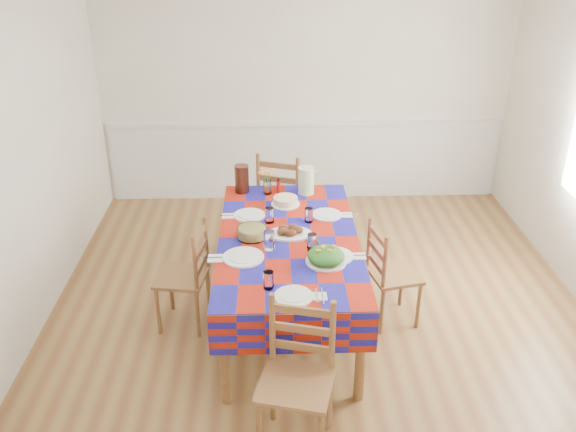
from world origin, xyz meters
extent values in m
cube|color=brown|center=(0.00, 0.00, -0.02)|extent=(4.50, 5.00, 0.04)
cube|color=beige|center=(0.00, 2.52, 1.35)|extent=(4.50, 0.04, 2.70)
cube|color=beige|center=(-2.27, 0.00, 1.35)|extent=(0.04, 5.00, 2.70)
cube|color=silver|center=(0.00, 2.47, 0.90)|extent=(4.41, 0.06, 0.04)
cube|color=silver|center=(0.00, 2.48, 0.45)|extent=(4.41, 0.03, 0.90)
cylinder|color=brown|center=(-0.71, -0.88, 0.36)|extent=(0.07, 0.07, 0.73)
cylinder|color=brown|center=(0.19, -0.88, 0.36)|extent=(0.07, 0.07, 0.73)
cylinder|color=brown|center=(-0.71, 0.94, 0.36)|extent=(0.07, 0.07, 0.73)
cylinder|color=brown|center=(0.19, 0.94, 0.36)|extent=(0.07, 0.07, 0.73)
cube|color=brown|center=(-0.26, 0.03, 0.75)|extent=(1.03, 1.95, 0.04)
cube|color=#9C1A0D|center=(-0.26, 0.03, 0.77)|extent=(1.07, 1.99, 0.01)
cube|color=#9C1A0D|center=(-0.80, 0.03, 0.62)|extent=(0.01, 1.99, 0.31)
cube|color=#9C1A0D|center=(0.27, 0.03, 0.62)|extent=(0.01, 1.99, 0.31)
cube|color=#9C1A0D|center=(-0.26, -0.97, 0.62)|extent=(1.07, 0.01, 0.31)
cube|color=#9C1A0D|center=(-0.26, 1.03, 0.62)|extent=(1.07, 0.01, 0.31)
cylinder|color=white|center=(-0.26, -0.79, 0.78)|extent=(0.25, 0.25, 0.01)
cylinder|color=white|center=(-0.26, -0.79, 0.79)|extent=(0.18, 0.18, 0.01)
cylinder|color=white|center=(-0.42, -0.68, 0.84)|extent=(0.07, 0.07, 0.12)
cube|color=white|center=(-0.09, -0.79, 0.78)|extent=(0.09, 0.09, 0.01)
cube|color=silver|center=(-0.10, -0.79, 0.79)|extent=(0.01, 0.16, 0.00)
cube|color=silver|center=(-0.07, -0.79, 0.79)|extent=(0.01, 0.19, 0.00)
cylinder|color=white|center=(-0.60, -0.28, 0.79)|extent=(0.30, 0.30, 0.02)
cylinder|color=white|center=(-0.60, -0.28, 0.80)|extent=(0.21, 0.21, 0.01)
cylinder|color=white|center=(-0.41, -0.15, 0.85)|extent=(0.08, 0.08, 0.14)
cube|color=white|center=(-0.80, -0.28, 0.78)|extent=(0.11, 0.11, 0.01)
cube|color=silver|center=(-0.82, -0.28, 0.79)|extent=(0.19, 0.01, 0.00)
cube|color=silver|center=(-0.77, -0.28, 0.79)|extent=(0.22, 0.01, 0.00)
cylinder|color=white|center=(-0.57, 0.40, 0.78)|extent=(0.26, 0.26, 0.01)
cylinder|color=white|center=(-0.57, 0.40, 0.79)|extent=(0.18, 0.18, 0.01)
cylinder|color=white|center=(-0.41, 0.28, 0.84)|extent=(0.07, 0.07, 0.13)
cube|color=white|center=(-0.75, 0.40, 0.78)|extent=(0.10, 0.10, 0.01)
cube|color=silver|center=(-0.76, 0.40, 0.79)|extent=(0.17, 0.01, 0.00)
cube|color=silver|center=(-0.73, 0.40, 0.79)|extent=(0.19, 0.01, 0.00)
cylinder|color=white|center=(0.07, -0.28, 0.78)|extent=(0.26, 0.26, 0.01)
cylinder|color=white|center=(0.07, -0.28, 0.79)|extent=(0.18, 0.18, 0.01)
cylinder|color=white|center=(-0.10, -0.17, 0.84)|extent=(0.07, 0.07, 0.12)
cube|color=white|center=(0.24, -0.28, 0.78)|extent=(0.10, 0.10, 0.01)
cube|color=silver|center=(0.22, -0.28, 0.79)|extent=(0.16, 0.01, 0.00)
cube|color=silver|center=(0.26, -0.28, 0.79)|extent=(0.19, 0.01, 0.00)
cylinder|color=white|center=(0.06, 0.39, 0.78)|extent=(0.25, 0.25, 0.01)
cylinder|color=white|center=(0.06, 0.39, 0.79)|extent=(0.17, 0.17, 0.01)
cylinder|color=white|center=(-0.09, 0.28, 0.84)|extent=(0.07, 0.07, 0.12)
cube|color=white|center=(0.23, 0.39, 0.78)|extent=(0.09, 0.09, 0.01)
cube|color=silver|center=(0.21, 0.39, 0.79)|extent=(0.15, 0.01, 0.00)
cube|color=silver|center=(0.25, 0.39, 0.79)|extent=(0.18, 0.01, 0.00)
ellipsoid|color=white|center=(-0.25, 0.06, 0.79)|extent=(0.34, 0.25, 0.02)
ellipsoid|color=black|center=(-0.19, 0.06, 0.82)|extent=(0.09, 0.08, 0.05)
ellipsoid|color=black|center=(-0.23, 0.11, 0.82)|extent=(0.09, 0.08, 0.05)
ellipsoid|color=black|center=(-0.30, 0.09, 0.82)|extent=(0.09, 0.08, 0.05)
ellipsoid|color=black|center=(-0.31, 0.04, 0.82)|extent=(0.09, 0.08, 0.05)
ellipsoid|color=black|center=(-0.25, 0.02, 0.82)|extent=(0.09, 0.08, 0.05)
cylinder|color=white|center=(-0.01, -0.36, 0.78)|extent=(0.29, 0.29, 0.01)
ellipsoid|color=#104013|center=(-0.01, -0.36, 0.83)|extent=(0.26, 0.26, 0.12)
cube|color=orange|center=(-0.07, -0.39, 0.89)|extent=(0.03, 0.02, 0.01)
cube|color=orange|center=(-0.03, -0.33, 0.89)|extent=(0.04, 0.04, 0.01)
cube|color=orange|center=(0.01, -0.39, 0.89)|extent=(0.03, 0.04, 0.01)
cube|color=orange|center=(0.05, -0.33, 0.89)|extent=(0.04, 0.04, 0.01)
cylinder|color=white|center=(-0.54, 0.04, 0.82)|extent=(0.23, 0.23, 0.08)
cylinder|color=#D0CA6E|center=(-0.54, 0.04, 0.82)|extent=(0.21, 0.21, 0.07)
cylinder|color=white|center=(-0.27, 0.61, 0.78)|extent=(0.24, 0.24, 0.01)
cylinder|color=beige|center=(-0.27, 0.61, 0.82)|extent=(0.21, 0.21, 0.06)
cube|color=black|center=(-0.09, -0.11, 0.78)|extent=(0.14, 0.33, 0.01)
cube|color=black|center=(-0.03, -0.09, 0.78)|extent=(0.07, 0.34, 0.01)
cylinder|color=white|center=(-0.42, 0.85, 0.84)|extent=(0.07, 0.07, 0.13)
cylinder|color=#417527|center=(-0.44, 0.85, 0.89)|extent=(0.01, 0.01, 0.18)
ellipsoid|color=orange|center=(-0.47, 0.85, 0.98)|extent=(0.06, 0.06, 0.02)
cylinder|color=#417527|center=(-0.41, 0.86, 0.89)|extent=(0.01, 0.01, 0.18)
ellipsoid|color=orange|center=(-0.38, 0.87, 0.99)|extent=(0.06, 0.06, 0.02)
cylinder|color=#417527|center=(-0.42, 0.83, 0.89)|extent=(0.01, 0.01, 0.18)
ellipsoid|color=orange|center=(-0.42, 0.81, 1.01)|extent=(0.06, 0.06, 0.02)
cylinder|color=red|center=(-0.32, 0.86, 0.85)|extent=(0.03, 0.03, 0.14)
cylinder|color=#C1ECA7|center=(-0.08, 0.84, 0.90)|extent=(0.14, 0.14, 0.24)
cylinder|color=black|center=(-0.65, 0.89, 0.90)|extent=(0.12, 0.12, 0.25)
cube|color=white|center=(-0.25, -0.90, 0.79)|extent=(0.07, 0.02, 0.02)
cylinder|color=brown|center=(-0.48, -1.40, 0.23)|extent=(0.04, 0.04, 0.46)
cylinder|color=brown|center=(-0.40, -1.06, 0.23)|extent=(0.04, 0.04, 0.46)
cylinder|color=brown|center=(-0.04, -1.15, 0.23)|extent=(0.04, 0.04, 0.46)
cube|color=brown|center=(-0.26, -1.27, 0.48)|extent=(0.52, 0.51, 0.03)
cylinder|color=brown|center=(-0.40, -1.05, 0.72)|extent=(0.04, 0.04, 0.51)
cylinder|color=brown|center=(-0.04, -1.14, 0.72)|extent=(0.04, 0.04, 0.51)
cube|color=brown|center=(-0.22, -1.09, 0.62)|extent=(0.36, 0.11, 0.05)
cube|color=brown|center=(-0.22, -1.09, 0.75)|extent=(0.36, 0.11, 0.05)
cube|color=brown|center=(-0.22, -1.09, 0.88)|extent=(0.36, 0.11, 0.05)
cylinder|color=brown|center=(-0.02, 1.44, 0.24)|extent=(0.04, 0.04, 0.48)
cylinder|color=brown|center=(-0.38, 1.57, 0.24)|extent=(0.04, 0.04, 0.48)
cylinder|color=brown|center=(-0.14, 1.10, 0.24)|extent=(0.04, 0.04, 0.48)
cylinder|color=brown|center=(-0.50, 1.23, 0.24)|extent=(0.04, 0.04, 0.48)
cube|color=brown|center=(-0.26, 1.33, 0.50)|extent=(0.57, 0.55, 0.03)
cylinder|color=brown|center=(-0.14, 1.09, 0.75)|extent=(0.04, 0.04, 0.54)
cylinder|color=brown|center=(-0.51, 1.21, 0.75)|extent=(0.04, 0.04, 0.54)
cube|color=brown|center=(-0.32, 1.15, 0.64)|extent=(0.37, 0.15, 0.05)
cube|color=brown|center=(-0.32, 1.15, 0.78)|extent=(0.37, 0.15, 0.05)
cube|color=brown|center=(-0.32, 1.15, 0.92)|extent=(0.37, 0.15, 0.05)
cylinder|color=brown|center=(-1.23, 0.22, 0.21)|extent=(0.03, 0.03, 0.42)
cylinder|color=brown|center=(-1.29, -0.11, 0.21)|extent=(0.03, 0.03, 0.42)
cylinder|color=brown|center=(-0.92, 0.17, 0.21)|extent=(0.03, 0.03, 0.42)
cylinder|color=brown|center=(-0.97, -0.16, 0.21)|extent=(0.03, 0.03, 0.42)
cube|color=brown|center=(-1.10, 0.03, 0.44)|extent=(0.43, 0.45, 0.03)
cylinder|color=brown|center=(-0.91, 0.17, 0.66)|extent=(0.03, 0.03, 0.47)
cylinder|color=brown|center=(-0.96, -0.16, 0.66)|extent=(0.03, 0.03, 0.47)
cube|color=brown|center=(-0.94, 0.00, 0.56)|extent=(0.07, 0.34, 0.05)
cube|color=brown|center=(-0.94, 0.00, 0.68)|extent=(0.07, 0.34, 0.05)
cube|color=brown|center=(-0.94, 0.00, 0.81)|extent=(0.07, 0.34, 0.05)
cylinder|color=brown|center=(0.77, -0.10, 0.21)|extent=(0.03, 0.03, 0.41)
cylinder|color=brown|center=(0.70, 0.23, 0.21)|extent=(0.03, 0.03, 0.41)
cylinder|color=brown|center=(0.46, -0.16, 0.21)|extent=(0.03, 0.03, 0.41)
cylinder|color=brown|center=(0.39, 0.16, 0.21)|extent=(0.03, 0.03, 0.41)
cube|color=brown|center=(0.58, 0.03, 0.43)|extent=(0.44, 0.45, 0.03)
cylinder|color=brown|center=(0.46, -0.17, 0.64)|extent=(0.03, 0.03, 0.46)
cylinder|color=brown|center=(0.38, 0.16, 0.64)|extent=(0.03, 0.03, 0.46)
cube|color=brown|center=(0.42, -0.01, 0.55)|extent=(0.09, 0.33, 0.05)
cube|color=brown|center=(0.42, -0.01, 0.67)|extent=(0.09, 0.33, 0.05)
cube|color=brown|center=(0.42, -0.01, 0.79)|extent=(0.09, 0.33, 0.05)
camera|label=1|loc=(-0.39, -4.07, 2.99)|focal=38.00mm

